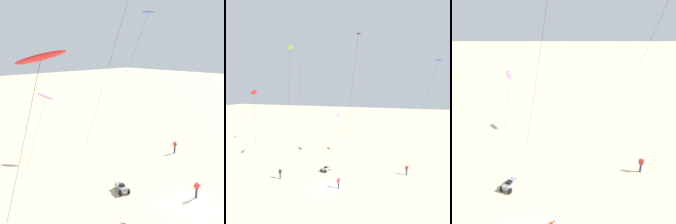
{
  "view_description": "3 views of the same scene",
  "coord_description": "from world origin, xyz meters",
  "views": [
    {
      "loc": [
        -21.48,
        -12.26,
        13.79
      ],
      "look_at": [
        -0.61,
        9.38,
        7.17
      ],
      "focal_mm": 47.27,
      "sensor_mm": 36.0,
      "label": 1
    },
    {
      "loc": [
        11.87,
        -29.09,
        14.09
      ],
      "look_at": [
        -1.45,
        9.34,
        9.75
      ],
      "focal_mm": 37.42,
      "sensor_mm": 36.0,
      "label": 2
    },
    {
      "loc": [
        2.6,
        -14.05,
        15.5
      ],
      "look_at": [
        2.54,
        10.44,
        5.96
      ],
      "focal_mm": 41.97,
      "sensor_mm": 36.0,
      "label": 3
    }
  ],
  "objects": [
    {
      "name": "kite_pink",
      "position": [
        -3.92,
        16.78,
        8.28
      ],
      "size": [
        2.51,
        3.31,
        8.78
      ],
      "color": "pink",
      "rests_on": "ground"
    },
    {
      "name": "kite_flyer_nearest",
      "position": [
        10.42,
        8.77,
        0.89
      ],
      "size": [
        0.64,
        0.62,
        1.67
      ],
      "color": "navy",
      "rests_on": "ground"
    },
    {
      "name": "beach_buggy",
      "position": [
        -2.44,
        6.16,
        0.43
      ],
      "size": [
        1.49,
        2.12,
        0.82
      ],
      "color": "gray",
      "rests_on": "ground"
    }
  ]
}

